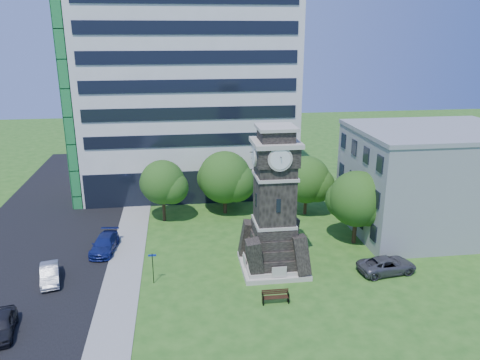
{
  "coord_description": "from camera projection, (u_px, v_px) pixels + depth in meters",
  "views": [
    {
      "loc": [
        -4.62,
        -32.98,
        19.12
      ],
      "look_at": [
        0.74,
        6.13,
        6.63
      ],
      "focal_mm": 35.0,
      "sensor_mm": 36.0,
      "label": 1
    }
  ],
  "objects": [
    {
      "name": "tree_east",
      "position": [
        358.0,
        201.0,
        43.26
      ],
      "size": [
        5.74,
        5.22,
        7.05
      ],
      "rotation": [
        0.0,
        0.0,
        -0.29
      ],
      "color": "#332114",
      "rests_on": "ground"
    },
    {
      "name": "sidewalk",
      "position": [
        126.0,
        260.0,
        41.0
      ],
      "size": [
        3.0,
        70.0,
        0.06
      ],
      "primitive_type": "cube",
      "color": "gray",
      "rests_on": "ground"
    },
    {
      "name": "street",
      "position": [
        25.0,
        267.0,
        39.91
      ],
      "size": [
        14.0,
        80.0,
        0.02
      ],
      "primitive_type": "cube",
      "color": "black",
      "rests_on": "ground"
    },
    {
      "name": "tree_nc",
      "position": [
        226.0,
        179.0,
        50.68
      ],
      "size": [
        6.27,
        5.7,
        7.0
      ],
      "rotation": [
        0.0,
        0.0,
        0.16
      ],
      "color": "#332114",
      "rests_on": "ground"
    },
    {
      "name": "office_tall",
      "position": [
        186.0,
        74.0,
        57.23
      ],
      "size": [
        26.2,
        15.11,
        28.6
      ],
      "color": "white",
      "rests_on": "ground"
    },
    {
      "name": "park_bench",
      "position": [
        275.0,
        296.0,
        34.47
      ],
      "size": [
        2.02,
        0.54,
        1.04
      ],
      "rotation": [
        0.0,
        0.0,
        -0.01
      ],
      "color": "black",
      "rests_on": "ground"
    },
    {
      "name": "clock_tower",
      "position": [
        274.0,
        210.0,
        38.2
      ],
      "size": [
        5.4,
        5.4,
        12.22
      ],
      "color": "beige",
      "rests_on": "ground"
    },
    {
      "name": "ground",
      "position": [
        241.0,
        282.0,
        37.52
      ],
      "size": [
        160.0,
        160.0,
        0.0
      ],
      "primitive_type": "plane",
      "color": "#295C1A",
      "rests_on": "ground"
    },
    {
      "name": "car_street_south",
      "position": [
        2.0,
        325.0,
        30.82
      ],
      "size": [
        2.25,
        4.23,
        1.37
      ],
      "primitive_type": "imported",
      "rotation": [
        0.0,
        0.0,
        0.16
      ],
      "color": "black",
      "rests_on": "ground"
    },
    {
      "name": "car_east_lot",
      "position": [
        387.0,
        265.0,
        38.8
      ],
      "size": [
        5.14,
        2.85,
        1.36
      ],
      "primitive_type": "imported",
      "rotation": [
        0.0,
        0.0,
        1.7
      ],
      "color": "#4A4A4F",
      "rests_on": "ground"
    },
    {
      "name": "car_street_mid",
      "position": [
        50.0,
        274.0,
        37.39
      ],
      "size": [
        2.27,
        4.17,
        1.31
      ],
      "primitive_type": "imported",
      "rotation": [
        0.0,
        0.0,
        0.24
      ],
      "color": "#9A9DA1",
      "rests_on": "ground"
    },
    {
      "name": "street_sign",
      "position": [
        153.0,
        265.0,
        36.86
      ],
      "size": [
        0.62,
        0.06,
        2.6
      ],
      "rotation": [
        0.0,
        0.0,
        -0.03
      ],
      "color": "black",
      "rests_on": "ground"
    },
    {
      "name": "car_street_north",
      "position": [
        104.0,
        244.0,
        42.62
      ],
      "size": [
        2.5,
        5.04,
        1.41
      ],
      "primitive_type": "imported",
      "rotation": [
        0.0,
        0.0,
        -0.11
      ],
      "color": "navy",
      "rests_on": "ground"
    },
    {
      "name": "office_low",
      "position": [
        430.0,
        180.0,
        46.09
      ],
      "size": [
        15.2,
        12.2,
        10.4
      ],
      "color": "gray",
      "rests_on": "ground"
    },
    {
      "name": "tree_ne",
      "position": [
        307.0,
        181.0,
        50.45
      ],
      "size": [
        5.64,
        5.13,
        6.54
      ],
      "rotation": [
        0.0,
        0.0,
        0.1
      ],
      "color": "#332114",
      "rests_on": "ground"
    },
    {
      "name": "tree_nw",
      "position": [
        163.0,
        184.0,
        48.56
      ],
      "size": [
        5.11,
        4.64,
        6.6
      ],
      "rotation": [
        0.0,
        0.0,
        0.33
      ],
      "color": "#332114",
      "rests_on": "ground"
    }
  ]
}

